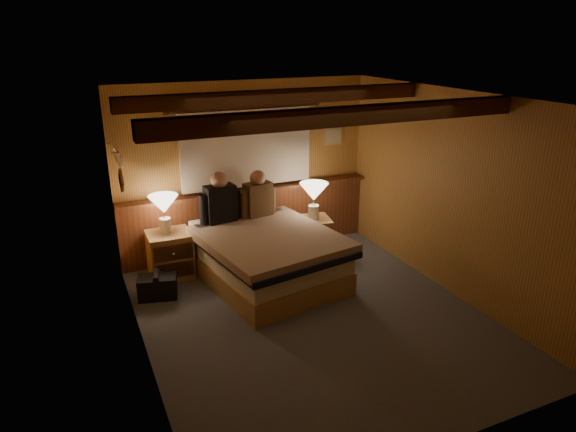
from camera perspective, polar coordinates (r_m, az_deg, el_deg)
floor at (r=5.83m, az=2.71°, el=-11.09°), size 4.20×4.20×0.00m
ceiling at (r=5.04m, az=3.16°, el=13.02°), size 4.20×4.20×0.00m
wall_back at (r=7.17m, az=-4.71°, el=5.26°), size 3.60×0.00×3.60m
wall_left at (r=4.83m, az=-16.54°, el=-2.88°), size 0.00×4.20×4.20m
wall_right at (r=6.31m, az=17.68°, el=2.33°), size 0.00×4.20×4.20m
wall_front at (r=3.74m, az=17.82°, el=-9.91°), size 3.60×0.00×3.60m
wainscot at (r=7.32m, az=-4.38°, el=-0.27°), size 3.60×0.23×0.94m
curtain_window at (r=7.03m, az=-4.59°, el=7.67°), size 2.18×0.09×1.11m
ceiling_beams at (r=5.19m, az=2.37°, el=12.22°), size 3.60×1.65×0.16m
coat_rail at (r=6.20m, az=-18.38°, el=6.46°), size 0.05×0.55×0.24m
framed_print at (r=7.61m, az=5.00°, el=8.82°), size 0.30×0.04×0.25m
bed at (r=6.46m, az=-2.43°, el=-4.46°), size 1.76×2.13×0.66m
nightstand_left at (r=6.77m, az=-12.95°, el=-4.19°), size 0.55×0.49×0.59m
nightstand_right at (r=7.19m, az=2.61°, el=-2.39°), size 0.59×0.55×0.56m
lamp_left at (r=6.59m, az=-13.64°, el=1.03°), size 0.37×0.37×0.49m
lamp_right at (r=6.98m, az=2.89°, el=2.46°), size 0.39×0.39×0.51m
person_left at (r=6.68m, az=-7.56°, el=1.65°), size 0.57×0.26×0.69m
person_right at (r=6.87m, az=-3.34°, el=2.12°), size 0.53×0.27×0.65m
duffel_bag at (r=6.34m, az=-14.31°, el=-7.60°), size 0.50×0.37×0.32m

